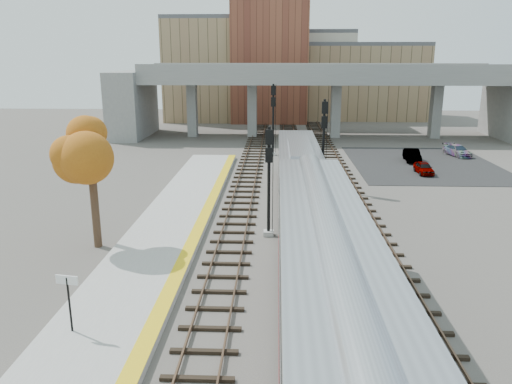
% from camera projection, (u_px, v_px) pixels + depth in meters
% --- Properties ---
extents(ground, '(160.00, 160.00, 0.00)m').
position_uv_depth(ground, '(289.00, 285.00, 23.43)').
color(ground, '#47423D').
rests_on(ground, ground).
extents(platform, '(4.50, 60.00, 0.35)m').
position_uv_depth(platform, '(137.00, 279.00, 23.68)').
color(platform, '#9E9E99').
rests_on(platform, ground).
extents(yellow_strip, '(0.70, 60.00, 0.01)m').
position_uv_depth(yellow_strip, '(176.00, 276.00, 23.55)').
color(yellow_strip, yellow).
rests_on(yellow_strip, platform).
extents(tracks, '(10.70, 95.00, 0.25)m').
position_uv_depth(tracks, '(299.00, 207.00, 35.42)').
color(tracks, black).
rests_on(tracks, ground).
extents(overpass, '(54.00, 12.00, 9.50)m').
position_uv_depth(overpass, '(320.00, 93.00, 65.07)').
color(overpass, slate).
rests_on(overpass, ground).
extents(buildings_far, '(43.00, 21.00, 20.60)m').
position_uv_depth(buildings_far, '(289.00, 72.00, 85.47)').
color(buildings_far, '#937A55').
rests_on(buildings_far, ground).
extents(parking_lot, '(14.00, 18.00, 0.04)m').
position_uv_depth(parking_lot, '(423.00, 164.00, 49.83)').
color(parking_lot, black).
rests_on(parking_lot, ground).
extents(locomotive, '(3.02, 19.05, 4.10)m').
position_uv_depth(locomotive, '(299.00, 172.00, 36.27)').
color(locomotive, '#A8AAB2').
rests_on(locomotive, ground).
extents(coach, '(3.03, 25.00, 5.00)m').
position_uv_depth(coach, '(332.00, 330.00, 14.34)').
color(coach, '#A8AAB2').
rests_on(coach, ground).
extents(signal_mast_near, '(0.60, 0.64, 6.55)m').
position_uv_depth(signal_mast_near, '(269.00, 185.00, 29.03)').
color(signal_mast_near, '#9E9E99').
rests_on(signal_mast_near, ground).
extents(signal_mast_mid, '(0.60, 0.64, 7.21)m').
position_uv_depth(signal_mast_mid, '(323.00, 146.00, 39.26)').
color(signal_mast_mid, '#9E9E99').
rests_on(signal_mast_mid, ground).
extents(signal_mast_far, '(0.60, 0.64, 7.61)m').
position_uv_depth(signal_mast_far, '(273.00, 120.00, 53.15)').
color(signal_mast_far, '#9E9E99').
rests_on(signal_mast_far, ground).
extents(station_sign, '(0.90, 0.20, 2.27)m').
position_uv_depth(station_sign, '(68.00, 292.00, 18.45)').
color(station_sign, black).
rests_on(station_sign, platform).
extents(tree, '(3.60, 3.60, 7.63)m').
position_uv_depth(tree, '(90.00, 148.00, 26.73)').
color(tree, '#382619').
rests_on(tree, ground).
extents(car_a, '(1.32, 3.18, 1.08)m').
position_uv_depth(car_a, '(424.00, 168.00, 45.39)').
color(car_a, '#99999E').
rests_on(car_a, parking_lot).
extents(car_b, '(1.61, 3.90, 1.25)m').
position_uv_depth(car_b, '(412.00, 155.00, 50.67)').
color(car_b, '#99999E').
rests_on(car_b, parking_lot).
extents(car_c, '(2.51, 4.24, 1.15)m').
position_uv_depth(car_c, '(458.00, 151.00, 53.58)').
color(car_c, '#99999E').
rests_on(car_c, parking_lot).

